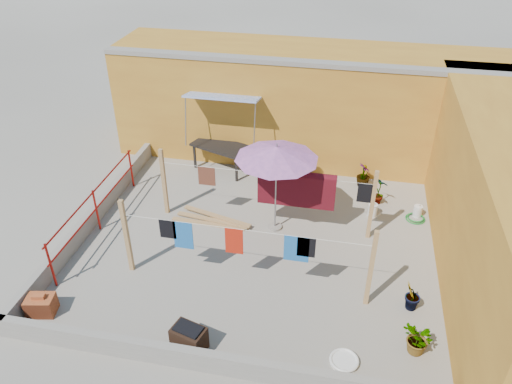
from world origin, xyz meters
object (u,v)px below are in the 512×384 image
patio_umbrella (277,153)px  white_basin (344,361)px  water_jug_b (418,211)px  green_hose (415,218)px  plant_back_a (300,165)px  brick_stack (41,305)px  water_jug_a (373,210)px  brazier (189,338)px  outdoor_table (221,148)px

patio_umbrella → white_basin: patio_umbrella is taller
water_jug_b → green_hose: bearing=-106.6°
white_basin → water_jug_b: water_jug_b is taller
patio_umbrella → water_jug_b: size_ratio=6.66×
white_basin → green_hose: white_basin is taller
water_jug_b → plant_back_a: size_ratio=0.42×
brick_stack → water_jug_b: size_ratio=1.74×
white_basin → water_jug_a: bearing=84.7°
brick_stack → plant_back_a: plant_back_a is taller
brazier → green_hose: brazier is taller
brick_stack → plant_back_a: 7.47m
brick_stack → outdoor_table: bearing=72.0°
patio_umbrella → plant_back_a: 3.00m
brick_stack → water_jug_a: size_ratio=1.62×
white_basin → plant_back_a: plant_back_a is taller
water_jug_a → water_jug_b: (1.10, 0.19, -0.01)m
brick_stack → green_hose: size_ratio=1.23×
plant_back_a → water_jug_a: bearing=-35.9°
patio_umbrella → water_jug_a: size_ratio=6.17×
outdoor_table → plant_back_a: 2.27m
outdoor_table → brick_stack: bearing=-108.0°
brick_stack → plant_back_a: (4.25, 6.15, 0.21)m
patio_umbrella → brick_stack: (-3.99, -3.65, -1.85)m
brazier → water_jug_b: brazier is taller
water_jug_b → green_hose: water_jug_b is taller
brazier → brick_stack: bearing=175.3°
brazier → green_hose: size_ratio=1.39×
green_hose → plant_back_a: 3.45m
brazier → white_basin: 2.78m
brick_stack → white_basin: 5.86m
outdoor_table → water_jug_a: 4.57m
outdoor_table → water_jug_a: size_ratio=4.98×
brick_stack → water_jug_b: brick_stack is taller
patio_umbrella → green_hose: size_ratio=4.70×
water_jug_a → brazier: bearing=-123.0°
patio_umbrella → outdoor_table: size_ratio=1.24×
outdoor_table → water_jug_b: (5.40, -1.29, -0.55)m
patio_umbrella → brick_stack: size_ratio=3.82×
green_hose → patio_umbrella: bearing=-162.6°
brick_stack → brazier: brazier is taller
outdoor_table → brick_stack: outdoor_table is taller
brazier → white_basin: brazier is taller
white_basin → water_jug_a: (0.44, 4.67, 0.12)m
brazier → green_hose: (4.26, 4.96, -0.23)m
outdoor_table → green_hose: (5.35, -1.44, -0.67)m
brazier → water_jug_a: brazier is taller
plant_back_a → white_basin: bearing=-75.3°
brick_stack → white_basin: brick_stack is taller
brazier → plant_back_a: 6.50m
white_basin → brazier: bearing=-174.9°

